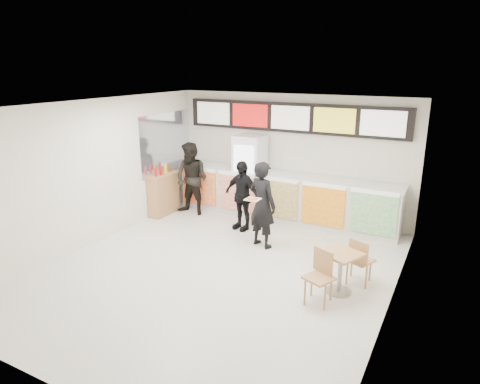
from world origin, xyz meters
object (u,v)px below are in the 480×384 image
Objects in this scene: service_counter at (283,197)px; customer_main at (262,205)px; customer_mid at (242,195)px; cafe_table at (340,265)px; customer_left at (192,179)px; drinks_fridge at (250,175)px; condiment_ledge at (163,194)px.

customer_main is at bearing -82.36° from service_counter.
customer_mid is 3.32m from cafe_table.
customer_left is 1.62m from customer_mid.
service_counter is 1.23m from customer_mid.
drinks_fridge is 1.10× the size of customer_main.
condiment_ledge is at bearing -166.75° from customer_mid.
customer_mid reaches higher than cafe_table.
customer_left reaches higher than customer_mid.
service_counter is 3.04× the size of customer_left.
customer_mid is (0.34, -1.07, -0.20)m from drinks_fridge.
cafe_table is at bearing -19.93° from customer_mid.
customer_mid is 1.08× the size of cafe_table.
customer_mid is at bearing 170.53° from cafe_table.
customer_left is (-2.18, -0.72, 0.34)m from service_counter.
customer_mid is (-0.60, -1.05, 0.23)m from service_counter.
drinks_fridge reaches higher than condiment_ledge.
cafe_table is (4.37, -2.13, -0.42)m from customer_left.
drinks_fridge reaches higher than service_counter.
drinks_fridge reaches higher than customer_mid.
customer_left is 1.22× the size of cafe_table.
customer_main is at bearing -25.82° from customer_mid.
drinks_fridge is (-0.93, 0.02, 0.43)m from service_counter.
customer_main is 2.61m from customer_left.
customer_main is 1.21× the size of cafe_table.
condiment_ledge is at bearing -176.23° from cafe_table.
condiment_ledge is (-0.64, -0.34, -0.38)m from customer_left.
service_counter is at bearing 19.84° from customer_left.
customer_left reaches higher than condiment_ledge.
drinks_fridge is 1.14m from customer_mid.
customer_main is 2.29m from cafe_table.
condiment_ledge is at bearing -159.30° from service_counter.
customer_mid is at bearing -72.45° from drinks_fridge.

